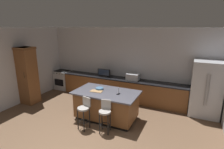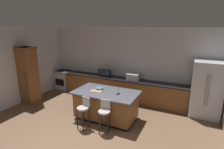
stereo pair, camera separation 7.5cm
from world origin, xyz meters
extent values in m
cube|color=#BCBCC1|center=(0.00, 4.05, 1.46)|extent=(7.59, 0.12, 2.92)
cube|color=#BCBCC1|center=(-3.59, 2.02, 1.46)|extent=(0.12, 4.45, 2.92)
cube|color=brown|center=(-0.11, 3.67, 0.43)|extent=(5.25, 0.60, 0.86)
cube|color=black|center=(-0.11, 3.67, 0.87)|extent=(5.28, 0.62, 0.04)
cube|color=black|center=(0.10, 1.94, 0.04)|extent=(1.82, 0.93, 0.09)
cube|color=brown|center=(0.10, 1.94, 0.49)|extent=(1.90, 1.01, 0.80)
cube|color=#4C4C56|center=(0.10, 1.94, 0.91)|extent=(2.06, 1.17, 0.04)
cube|color=#B7BABF|center=(3.01, 3.58, 0.94)|extent=(0.95, 0.78, 1.88)
cylinder|color=gray|center=(2.97, 3.16, 1.04)|extent=(0.02, 0.02, 1.04)
cylinder|color=gray|center=(3.05, 3.16, 1.04)|extent=(0.02, 0.02, 1.04)
cube|color=#B7BABF|center=(-3.12, 3.67, 0.45)|extent=(0.73, 0.60, 0.89)
cube|color=black|center=(-3.12, 3.36, 0.40)|extent=(0.51, 0.01, 0.32)
cube|color=black|center=(-3.12, 3.67, 0.90)|extent=(0.65, 0.50, 0.02)
cylinder|color=black|center=(-3.36, 3.35, 0.83)|extent=(0.04, 0.03, 0.04)
cylinder|color=black|center=(-3.20, 3.35, 0.83)|extent=(0.04, 0.03, 0.04)
cylinder|color=black|center=(-3.04, 3.35, 0.83)|extent=(0.04, 0.03, 0.04)
cylinder|color=black|center=(-2.88, 3.35, 0.83)|extent=(0.04, 0.03, 0.04)
cube|color=brown|center=(-3.25, 1.82, 1.11)|extent=(0.60, 0.54, 2.21)
cube|color=brown|center=(-3.25, 1.82, 2.17)|extent=(0.64, 0.58, 0.08)
cylinder|color=#332819|center=(-3.07, 1.53, 1.22)|extent=(0.02, 0.02, 0.22)
cube|color=#B7BABF|center=(0.41, 3.67, 1.02)|extent=(0.48, 0.36, 0.26)
cube|color=black|center=(-0.85, 3.62, 0.92)|extent=(0.34, 0.16, 0.05)
cube|color=black|center=(-0.85, 3.62, 1.09)|extent=(0.57, 0.05, 0.29)
cube|color=#1E2D47|center=(-0.85, 3.59, 1.09)|extent=(0.50, 0.01, 0.24)
cylinder|color=#B2B2B7|center=(0.07, 3.77, 1.01)|extent=(0.02, 0.02, 0.24)
cylinder|color=#B2B2B7|center=(0.52, 1.94, 1.05)|extent=(0.02, 0.02, 0.22)
cylinder|color=gray|center=(-0.23, 1.11, 0.65)|extent=(0.34, 0.34, 0.05)
cube|color=gray|center=(-0.21, 1.26, 0.82)|extent=(0.29, 0.09, 0.28)
cylinder|color=black|center=(-0.38, 1.01, 0.31)|extent=(0.03, 0.03, 0.63)
cylinder|color=black|center=(-0.14, 0.97, 0.31)|extent=(0.03, 0.03, 0.63)
cylinder|color=black|center=(-0.33, 1.25, 0.31)|extent=(0.03, 0.03, 0.63)
cylinder|color=black|center=(-0.09, 1.21, 0.31)|extent=(0.03, 0.03, 0.63)
torus|color=black|center=(-0.23, 1.11, 0.24)|extent=(0.28, 0.28, 0.02)
cylinder|color=gray|center=(0.43, 1.20, 0.64)|extent=(0.34, 0.34, 0.05)
cube|color=gray|center=(0.40, 1.34, 0.81)|extent=(0.29, 0.09, 0.28)
cylinder|color=black|center=(0.33, 1.05, 0.31)|extent=(0.03, 0.03, 0.62)
cylinder|color=black|center=(0.57, 1.10, 0.31)|extent=(0.03, 0.03, 0.62)
cylinder|color=black|center=(0.28, 1.29, 0.31)|extent=(0.03, 0.03, 0.62)
cylinder|color=black|center=(0.52, 1.34, 0.31)|extent=(0.03, 0.03, 0.62)
torus|color=black|center=(0.43, 1.20, 0.23)|extent=(0.28, 0.28, 0.02)
cylinder|color=#3F668C|center=(-0.20, 2.03, 0.97)|extent=(0.26, 0.26, 0.07)
cube|color=black|center=(0.53, 1.93, 0.94)|extent=(0.09, 0.16, 0.01)
cube|color=#A87F51|center=(-0.20, 1.83, 0.95)|extent=(0.40, 0.25, 0.02)
camera|label=1|loc=(2.53, -2.83, 2.96)|focal=28.60mm
camera|label=2|loc=(2.59, -2.80, 2.96)|focal=28.60mm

